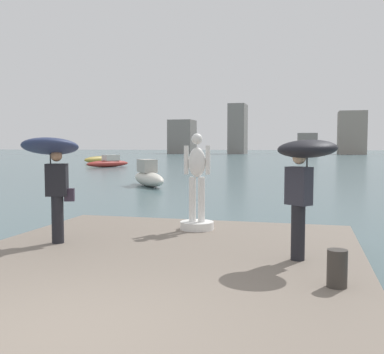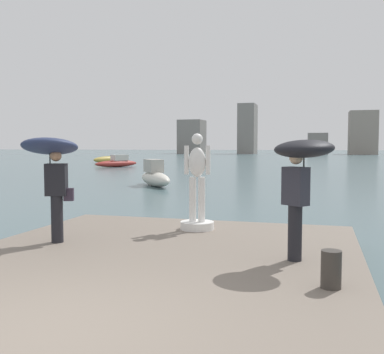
% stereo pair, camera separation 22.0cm
% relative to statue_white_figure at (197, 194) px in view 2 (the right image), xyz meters
% --- Properties ---
extents(ground_plane, '(400.00, 400.00, 0.00)m').
position_rel_statue_white_figure_xyz_m(ground_plane, '(-0.06, 34.31, -1.18)').
color(ground_plane, '#4C666B').
extents(pier, '(6.65, 9.95, 0.40)m').
position_rel_statue_white_figure_xyz_m(pier, '(-0.06, -3.72, -0.98)').
color(pier, slate).
rests_on(pier, ground).
extents(statue_white_figure, '(0.73, 0.73, 2.07)m').
position_rel_statue_white_figure_xyz_m(statue_white_figure, '(0.00, 0.00, 0.00)').
color(statue_white_figure, white).
rests_on(statue_white_figure, pier).
extents(onlooker_left, '(1.30, 1.32, 2.02)m').
position_rel_statue_white_figure_xyz_m(onlooker_left, '(-2.27, -2.00, 0.77)').
color(onlooker_left, black).
rests_on(onlooker_left, pier).
extents(onlooker_right, '(1.29, 1.29, 1.93)m').
position_rel_statue_white_figure_xyz_m(onlooker_right, '(2.27, -2.21, 0.72)').
color(onlooker_right, black).
rests_on(onlooker_right, pier).
extents(mooring_bollard, '(0.26, 0.26, 0.48)m').
position_rel_statue_white_figure_xyz_m(mooring_bollard, '(2.71, -3.49, -0.54)').
color(mooring_bollard, '#38332D').
rests_on(mooring_bollard, pier).
extents(boat_near, '(3.53, 5.14, 1.27)m').
position_rel_statue_white_figure_xyz_m(boat_near, '(-17.87, 34.18, -0.72)').
color(boat_near, '#9E2D28').
rests_on(boat_near, ground).
extents(boat_far, '(3.37, 4.05, 1.46)m').
position_rel_statue_white_figure_xyz_m(boat_far, '(-6.18, 14.03, -0.64)').
color(boat_far, silver).
rests_on(boat_far, ground).
extents(boat_leftward, '(3.04, 5.15, 0.88)m').
position_rel_statue_white_figure_xyz_m(boat_leftward, '(-23.52, 43.95, -0.74)').
color(boat_leftward, '#B2993D').
rests_on(boat_leftward, ground).
extents(distant_skyline, '(67.18, 8.40, 13.52)m').
position_rel_statue_white_figure_xyz_m(distant_skyline, '(-1.15, 114.31, 4.14)').
color(distant_skyline, gray).
rests_on(distant_skyline, ground).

